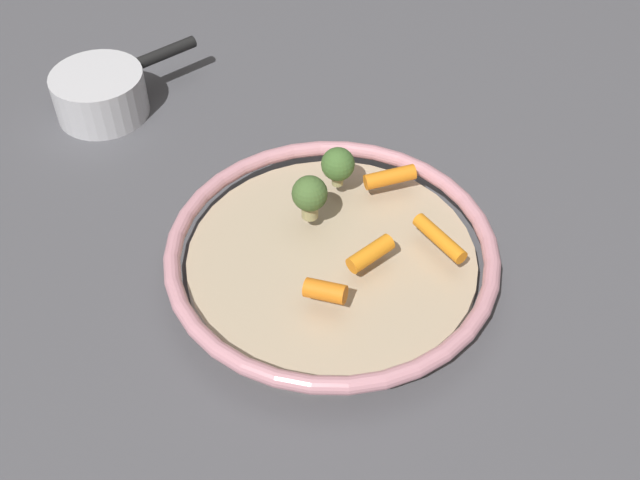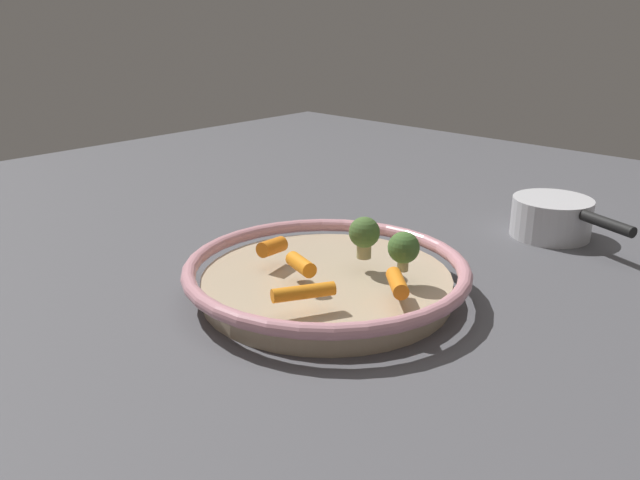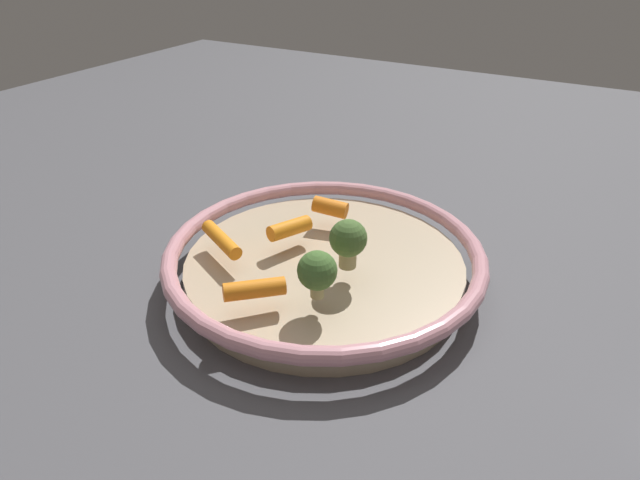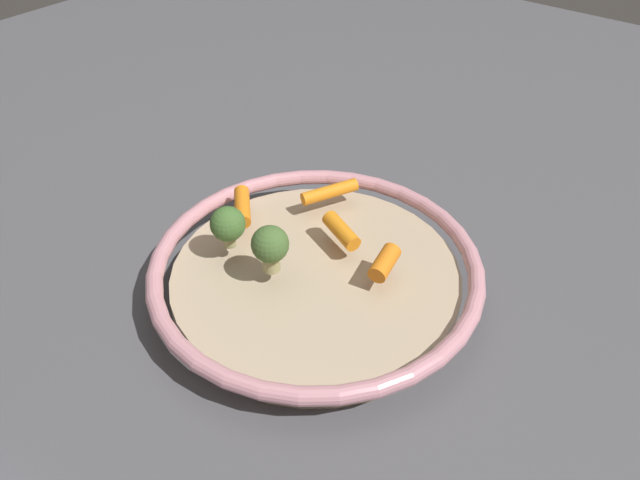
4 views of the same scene
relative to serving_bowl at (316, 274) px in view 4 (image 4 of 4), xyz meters
The scene contains 8 objects.
ground_plane 0.02m from the serving_bowl, ahead, with size 2.08×2.08×0.00m, color #4C4C51.
serving_bowl is the anchor object (origin of this frame).
baby_carrot_near_rim 0.11m from the serving_bowl, 29.92° to the left, with size 0.02×0.02×0.07m, color orange.
baby_carrot_center 0.08m from the serving_bowl, 66.48° to the right, with size 0.02×0.02×0.04m, color orange.
baby_carrot_back 0.05m from the serving_bowl, ahead, with size 0.02×0.02×0.05m, color orange.
baby_carrot_right 0.12m from the serving_bowl, 84.56° to the left, with size 0.02×0.02×0.06m, color orange.
broccoli_floret_small 0.07m from the serving_bowl, 148.43° to the left, with size 0.04×0.04×0.05m.
broccoli_floret_edge 0.11m from the serving_bowl, 114.91° to the left, with size 0.04×0.04×0.05m.
Camera 4 is at (-0.37, -0.30, 0.46)m, focal length 34.26 mm.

